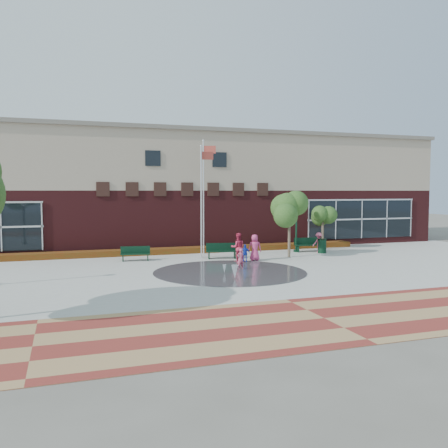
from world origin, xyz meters
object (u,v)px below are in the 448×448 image
object	(u,v)px
flagpole_right	(202,195)
trash_can	(322,246)
flagpole_left	(204,191)
bench_left	(135,256)
child_splash	(241,259)

from	to	relation	value
flagpole_right	trash_can	xyz separation A→B (m)	(8.78, -0.52, -3.65)
flagpole_left	bench_left	world-z (taller)	flagpole_left
flagpole_right	bench_left	size ratio (longest dim) A/B	3.91
flagpole_left	trash_can	xyz separation A→B (m)	(8.10, -2.33, -3.95)
flagpole_left	child_splash	xyz separation A→B (m)	(0.09, -7.05, -3.87)
flagpole_right	flagpole_left	bearing A→B (deg)	67.25
child_splash	bench_left	bearing A→B (deg)	-53.32
bench_left	trash_can	distance (m)	13.21
flagpole_right	child_splash	size ratio (longest dim) A/B	6.15
flagpole_right	child_splash	bearing A→B (deg)	-83.76
child_splash	trash_can	bearing A→B (deg)	-157.64
flagpole_right	bench_left	xyz separation A→B (m)	(-4.42, -0.01, -3.88)
bench_left	flagpole_left	bearing A→B (deg)	28.08
flagpole_left	flagpole_right	distance (m)	1.96
trash_can	bench_left	bearing A→B (deg)	177.79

